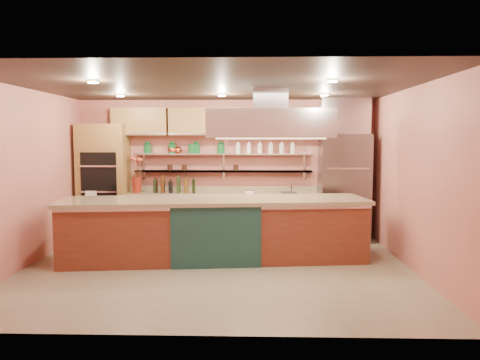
{
  "coord_description": "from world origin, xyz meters",
  "views": [
    {
      "loc": [
        0.56,
        -7.11,
        2.01
      ],
      "look_at": [
        0.33,
        1.0,
        1.29
      ],
      "focal_mm": 35.0,
      "sensor_mm": 36.0,
      "label": 1
    }
  ],
  "objects_px": {
    "copper_kettle": "(178,150)",
    "flower_vase": "(137,185)",
    "refrigerator": "(344,187)",
    "green_canister": "(192,149)",
    "island": "(215,229)",
    "kitchen_scale": "(249,191)"
  },
  "relations": [
    {
      "from": "copper_kettle",
      "to": "refrigerator",
      "type": "bearing_deg",
      "value": -3.95
    },
    {
      "from": "island",
      "to": "kitchen_scale",
      "type": "distance_m",
      "value": 1.78
    },
    {
      "from": "refrigerator",
      "to": "island",
      "type": "distance_m",
      "value": 2.96
    },
    {
      "from": "copper_kettle",
      "to": "flower_vase",
      "type": "bearing_deg",
      "value": -164.62
    },
    {
      "from": "flower_vase",
      "to": "kitchen_scale",
      "type": "height_order",
      "value": "flower_vase"
    },
    {
      "from": "island",
      "to": "copper_kettle",
      "type": "height_order",
      "value": "copper_kettle"
    },
    {
      "from": "island",
      "to": "copper_kettle",
      "type": "distance_m",
      "value": 2.42
    },
    {
      "from": "island",
      "to": "copper_kettle",
      "type": "xyz_separation_m",
      "value": [
        -0.91,
        1.84,
        1.27
      ]
    },
    {
      "from": "refrigerator",
      "to": "kitchen_scale",
      "type": "xyz_separation_m",
      "value": [
        -1.87,
        0.01,
        -0.07
      ]
    },
    {
      "from": "copper_kettle",
      "to": "green_canister",
      "type": "distance_m",
      "value": 0.3
    },
    {
      "from": "island",
      "to": "green_canister",
      "type": "xyz_separation_m",
      "value": [
        -0.61,
        1.84,
        1.3
      ]
    },
    {
      "from": "refrigerator",
      "to": "copper_kettle",
      "type": "relative_size",
      "value": 12.21
    },
    {
      "from": "copper_kettle",
      "to": "island",
      "type": "bearing_deg",
      "value": -63.85
    },
    {
      "from": "refrigerator",
      "to": "green_canister",
      "type": "height_order",
      "value": "refrigerator"
    },
    {
      "from": "refrigerator",
      "to": "green_canister",
      "type": "relative_size",
      "value": 11.1
    },
    {
      "from": "refrigerator",
      "to": "copper_kettle",
      "type": "xyz_separation_m",
      "value": [
        -3.33,
        0.23,
        0.73
      ]
    },
    {
      "from": "flower_vase",
      "to": "kitchen_scale",
      "type": "distance_m",
      "value": 2.26
    },
    {
      "from": "island",
      "to": "kitchen_scale",
      "type": "relative_size",
      "value": 29.15
    },
    {
      "from": "refrigerator",
      "to": "kitchen_scale",
      "type": "bearing_deg",
      "value": 179.69
    },
    {
      "from": "island",
      "to": "flower_vase",
      "type": "xyz_separation_m",
      "value": [
        -1.71,
        1.62,
        0.58
      ]
    },
    {
      "from": "refrigerator",
      "to": "green_canister",
      "type": "xyz_separation_m",
      "value": [
        -3.03,
        0.23,
        0.76
      ]
    },
    {
      "from": "flower_vase",
      "to": "kitchen_scale",
      "type": "bearing_deg",
      "value": 0.0
    }
  ]
}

